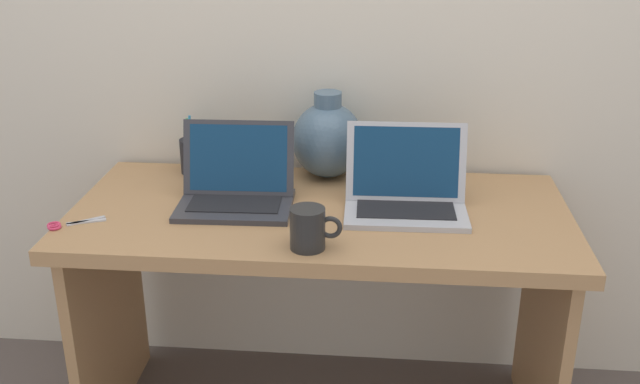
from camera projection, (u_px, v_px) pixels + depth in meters
back_wall at (331, 4)px, 2.12m from camera, size 4.40×0.04×2.40m
desk at (320, 260)px, 2.05m from camera, size 1.35×0.63×0.71m
laptop_left at (237, 183)px, 2.01m from camera, size 0.31×0.24×0.22m
laptop_right at (406, 188)px, 1.97m from camera, size 0.33×0.23×0.22m
green_vase at (328, 139)px, 2.18m from camera, size 0.21×0.21×0.26m
coffee_mug at (309, 228)px, 1.75m from camera, size 0.13×0.09×0.10m
pen_cup at (193, 155)px, 2.23m from camera, size 0.08×0.08×0.18m
scissors at (66, 224)px, 1.89m from camera, size 0.14×0.10×0.01m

